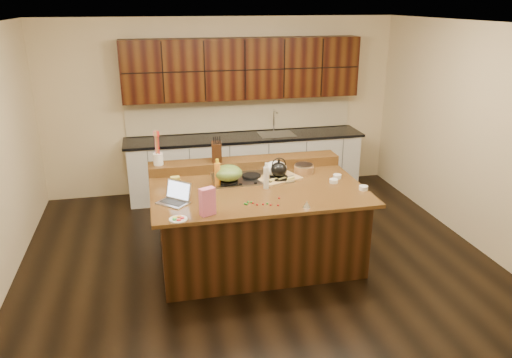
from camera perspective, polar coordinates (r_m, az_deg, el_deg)
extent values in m
cube|color=black|center=(6.07, 0.10, -9.12)|extent=(5.50, 5.00, 0.01)
cube|color=silver|center=(5.31, 0.12, 17.38)|extent=(5.50, 5.00, 0.01)
cube|color=beige|center=(7.93, -3.88, 8.28)|extent=(5.50, 0.01, 2.70)
cube|color=beige|center=(3.32, 9.72, -8.97)|extent=(5.50, 0.01, 2.70)
cube|color=beige|center=(6.68, 23.91, 4.42)|extent=(0.01, 5.00, 2.70)
cube|color=black|center=(5.86, 0.11, -5.32)|extent=(2.22, 1.42, 0.88)
cube|color=black|center=(5.68, 0.11, -1.12)|extent=(2.40, 1.60, 0.04)
cube|color=black|center=(6.30, -1.28, 1.79)|extent=(2.40, 0.30, 0.12)
cube|color=gray|center=(5.95, -0.52, 0.12)|extent=(0.92, 0.52, 0.02)
cylinder|color=black|center=(6.01, -3.58, 0.52)|extent=(0.22, 0.22, 0.03)
cylinder|color=black|center=(6.13, 1.97, 0.92)|extent=(0.22, 0.22, 0.03)
cylinder|color=black|center=(5.77, -3.17, -0.31)|extent=(0.22, 0.22, 0.03)
cylinder|color=black|center=(5.89, 2.60, 0.12)|extent=(0.22, 0.22, 0.03)
cylinder|color=black|center=(5.94, -0.52, 0.32)|extent=(0.22, 0.22, 0.03)
cube|color=silver|center=(7.89, -1.21, 1.50)|extent=(3.60, 0.62, 0.90)
cube|color=black|center=(7.76, -1.23, 4.80)|extent=(3.70, 0.66, 0.04)
cube|color=gray|center=(7.86, 2.36, 5.11)|extent=(0.55, 0.42, 0.01)
cylinder|color=gray|center=(7.99, 2.04, 6.71)|extent=(0.02, 0.02, 0.36)
cube|color=black|center=(7.70, -1.51, 12.50)|extent=(3.60, 0.34, 0.90)
cube|color=beige|center=(7.99, -1.69, 7.30)|extent=(3.60, 0.03, 0.50)
ellipsoid|color=black|center=(5.85, 2.61, 1.08)|extent=(0.25, 0.25, 0.17)
ellipsoid|color=#54722D|center=(5.73, -3.19, 0.69)|extent=(0.40, 0.40, 0.18)
cube|color=#B7B7BC|center=(5.29, -9.49, -2.72)|extent=(0.37, 0.37, 0.01)
cube|color=black|center=(5.29, -9.50, -2.62)|extent=(0.28, 0.27, 0.00)
cube|color=#B7B7BC|center=(5.33, -8.84, -1.26)|extent=(0.27, 0.26, 0.20)
cube|color=silver|center=(5.32, -8.88, -1.28)|extent=(0.24, 0.23, 0.17)
cylinder|color=orange|center=(5.69, -4.41, 0.51)|extent=(0.08, 0.08, 0.27)
cylinder|color=silver|center=(5.60, 1.16, 0.14)|extent=(0.07, 0.07, 0.25)
cube|color=tan|center=(5.94, 2.55, 0.11)|extent=(0.58, 0.50, 0.02)
ellipsoid|color=white|center=(5.96, 2.23, 1.21)|extent=(0.28, 0.28, 0.17)
cube|color=#EDD872|center=(5.80, 2.01, -0.09)|extent=(0.11, 0.03, 0.03)
cube|color=#EDD872|center=(5.83, 3.01, -0.02)|extent=(0.11, 0.03, 0.03)
cube|color=#EDD872|center=(5.86, 4.01, 0.06)|extent=(0.11, 0.03, 0.03)
cylinder|color=gray|center=(5.94, 3.58, 0.28)|extent=(0.19, 0.08, 0.01)
cylinder|color=white|center=(5.72, 12.19, -0.99)|extent=(0.13, 0.13, 0.04)
cylinder|color=white|center=(6.03, 9.27, 0.30)|extent=(0.13, 0.13, 0.04)
cylinder|color=white|center=(5.87, 8.87, -0.22)|extent=(0.13, 0.13, 0.04)
cylinder|color=#996B3F|center=(6.16, 5.49, 1.12)|extent=(0.30, 0.30, 0.09)
cone|color=silver|center=(5.14, 5.81, -2.89)|extent=(0.08, 0.08, 0.07)
cube|color=pink|center=(4.93, -5.57, -2.58)|extent=(0.17, 0.13, 0.28)
cylinder|color=white|center=(4.90, -8.88, -4.57)|extent=(0.23, 0.23, 0.01)
cube|color=gold|center=(5.68, -9.21, -0.42)|extent=(0.10, 0.08, 0.14)
cylinder|color=white|center=(6.16, -11.11, 2.24)|extent=(0.15, 0.15, 0.14)
cube|color=black|center=(6.19, -4.53, 3.13)|extent=(0.14, 0.20, 0.24)
ellipsoid|color=red|center=(5.17, 1.69, -2.97)|extent=(0.02, 0.02, 0.02)
ellipsoid|color=#198C26|center=(5.18, -1.06, -2.90)|extent=(0.02, 0.02, 0.02)
ellipsoid|color=red|center=(5.35, 2.66, -2.18)|extent=(0.02, 0.02, 0.02)
ellipsoid|color=#198C26|center=(5.20, -1.27, -2.84)|extent=(0.02, 0.02, 0.02)
ellipsoid|color=red|center=(5.17, 0.14, -2.94)|extent=(0.02, 0.02, 0.02)
ellipsoid|color=#198C26|center=(5.23, -0.52, -2.66)|extent=(0.02, 0.02, 0.02)
ellipsoid|color=red|center=(5.16, 2.54, -3.00)|extent=(0.02, 0.02, 0.02)
ellipsoid|color=#198C26|center=(5.20, 1.29, -2.82)|extent=(0.02, 0.02, 0.02)
ellipsoid|color=red|center=(5.22, -0.35, -2.74)|extent=(0.02, 0.02, 0.02)
ellipsoid|color=#198C26|center=(5.24, -0.92, -2.64)|extent=(0.02, 0.02, 0.02)
ellipsoid|color=red|center=(5.18, 0.83, -2.89)|extent=(0.02, 0.02, 0.02)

